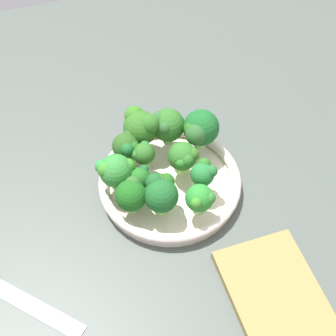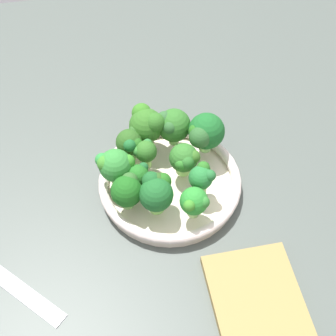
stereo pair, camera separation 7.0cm
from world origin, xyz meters
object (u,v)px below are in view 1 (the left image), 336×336
Objects in this scene: broccoli_floret_4 at (139,180)px; broccoli_floret_8 at (132,194)px; broccoli_floret_5 at (203,174)px; broccoli_floret_9 at (183,157)px; broccoli_floret_3 at (200,198)px; broccoli_floret_6 at (115,170)px; broccoli_floret_2 at (167,125)px; broccoli_floret_1 at (143,154)px; cutting_board at (286,316)px; broccoli_floret_7 at (200,129)px; broccoli_floret_0 at (127,147)px; bowl at (168,183)px; broccoli_floret_10 at (161,192)px; broccoli_floret_11 at (142,126)px.

broccoli_floret_4 is 0.78× the size of broccoli_floret_8.
broccoli_floret_9 reaches higher than broccoli_floret_5.
broccoli_floret_6 reaches higher than broccoli_floret_3.
broccoli_floret_9 reaches higher than broccoli_floret_3.
broccoli_floret_8 is (-12.54, 10.28, -0.78)cm from broccoli_floret_2.
broccoli_floret_9 reaches higher than broccoli_floret_1.
cutting_board is at bearing -148.30° from broccoli_floret_6.
broccoli_floret_9 is at bearing 132.93° from broccoli_floret_7.
broccoli_floret_9 is (4.75, 2.05, -0.03)cm from broccoli_floret_5.
broccoli_floret_0 is at bearing 47.46° from broccoli_floret_5.
broccoli_floret_6 reaches higher than bowl.
broccoli_floret_8 is 0.95× the size of broccoli_floret_10.
broccoli_floret_3 is 23.09cm from cutting_board.
broccoli_floret_2 reaches higher than broccoli_floret_1.
bowl is 0.96× the size of cutting_board.
broccoli_floret_5 is 15.33cm from broccoli_floret_6.
broccoli_floret_11 reaches higher than broccoli_floret_3.
broccoli_floret_9 reaches higher than bowl.
broccoli_floret_7 reaches higher than broccoli_floret_10.
broccoli_floret_10 is at bearing -150.37° from broccoli_floret_4.
broccoli_floret_6 is 1.05× the size of broccoli_floret_10.
broccoli_floret_4 reaches higher than cutting_board.
broccoli_floret_1 is 0.72× the size of broccoli_floret_7.
broccoli_floret_10 is at bearing -137.53° from broccoli_floret_6.
broccoli_floret_7 is at bearing -82.10° from broccoli_floret_1.
bowl is at bearing 54.04° from broccoli_floret_5.
cutting_board is (-25.28, -17.51, -6.47)cm from broccoli_floret_8.
broccoli_floret_8 is at bearing 151.69° from broccoli_floret_1.
broccoli_floret_2 is at bearing 10.83° from cutting_board.
broccoli_floret_7 is at bearing -65.38° from broccoli_floret_4.
broccoli_floret_0 reaches higher than broccoli_floret_3.
bowl is 3.69× the size of broccoli_floret_10.
bowl is 10.33cm from broccoli_floret_3.
broccoli_floret_8 reaches higher than broccoli_floret_4.
bowl is at bearing 18.95° from broccoli_floret_3.
broccoli_floret_0 is at bearing -34.19° from broccoli_floret_6.
broccoli_floret_1 is 7.19cm from broccoli_floret_9.
broccoli_floret_1 is 0.22× the size of cutting_board.
broccoli_floret_10 is (2.86, 5.94, 0.56)cm from broccoli_floret_3.
broccoli_floret_2 is at bearing -76.57° from broccoli_floret_0.
broccoli_floret_0 is 0.82× the size of broccoli_floret_2.
broccoli_floret_10 is at bearing 136.04° from broccoli_floret_9.
broccoli_floret_7 is (-2.98, -5.35, 0.16)cm from broccoli_floret_2.
bowl is 4.09× the size of broccoli_floret_0.
broccoli_floret_6 is at bearing 51.57° from broccoli_floret_3.
broccoli_floret_10 is (-11.82, -2.74, 0.39)cm from broccoli_floret_0.
broccoli_floret_5 is (-3.78, -5.21, 5.45)cm from bowl.
broccoli_floret_5 is 5.17cm from broccoli_floret_9.
broccoli_floret_10 is at bearing 176.11° from broccoli_floret_11.
broccoli_floret_1 is at bearing 67.09° from broccoli_floret_9.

